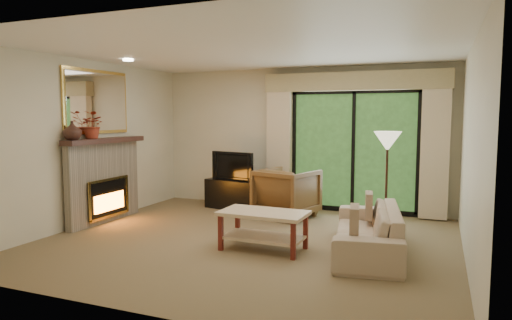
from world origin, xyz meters
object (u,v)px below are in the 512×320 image
at_px(media_console, 235,194).
at_px(sofa, 367,230).
at_px(armchair, 287,193).
at_px(coffee_table, 263,230).

distance_m(media_console, sofa, 3.27).
xyz_separation_m(armchair, sofa, (1.58, -1.55, -0.13)).
height_order(armchair, sofa, armchair).
distance_m(armchair, sofa, 2.21).
bearing_deg(coffee_table, sofa, 18.11).
relative_size(media_console, armchair, 1.18).
bearing_deg(media_console, armchair, -4.21).
bearing_deg(armchair, media_console, -0.03).
xyz_separation_m(media_console, sofa, (2.69, -1.87, 0.02)).
height_order(media_console, armchair, armchair).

